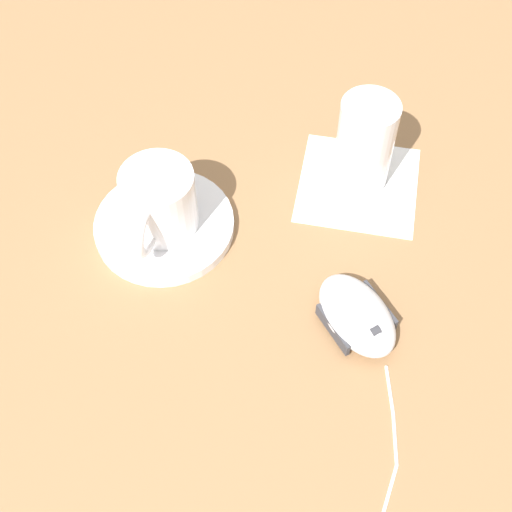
% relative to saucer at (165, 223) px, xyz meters
% --- Properties ---
extents(ground_plane, '(3.00, 3.00, 0.00)m').
position_rel_saucer_xyz_m(ground_plane, '(-0.08, 0.00, -0.01)').
color(ground_plane, olive).
extents(saucer, '(0.15, 0.15, 0.01)m').
position_rel_saucer_xyz_m(saucer, '(0.00, 0.00, 0.00)').
color(saucer, white).
rests_on(saucer, ground).
extents(coffee_cup, '(0.07, 0.11, 0.07)m').
position_rel_saucer_xyz_m(coffee_cup, '(0.00, 0.01, 0.04)').
color(coffee_cup, white).
rests_on(coffee_cup, saucer).
extents(computer_mouse, '(0.11, 0.11, 0.03)m').
position_rel_saucer_xyz_m(computer_mouse, '(-0.21, 0.08, 0.01)').
color(computer_mouse, silver).
rests_on(computer_mouse, ground).
extents(napkin_under_glass, '(0.13, 0.13, 0.00)m').
position_rel_saucer_xyz_m(napkin_under_glass, '(-0.19, -0.09, -0.00)').
color(napkin_under_glass, white).
rests_on(napkin_under_glass, ground).
extents(drinking_glass, '(0.06, 0.06, 0.11)m').
position_rel_saucer_xyz_m(drinking_glass, '(-0.19, -0.10, 0.05)').
color(drinking_glass, silver).
rests_on(drinking_glass, napkin_under_glass).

